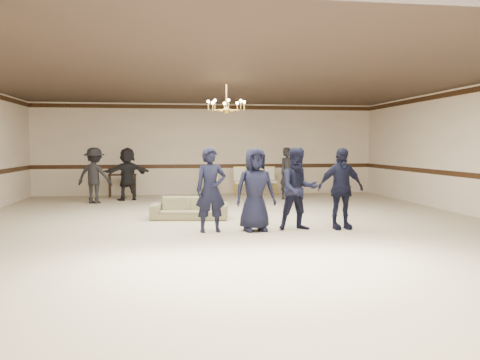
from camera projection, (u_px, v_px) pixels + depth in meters
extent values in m
cube|color=#BAA78F|center=(232.00, 226.00, 10.78)|extent=(12.00, 14.00, 0.01)
cube|color=black|center=(232.00, 76.00, 10.55)|extent=(12.00, 14.00, 0.01)
cube|color=beige|center=(207.00, 149.00, 17.58)|extent=(12.00, 0.01, 3.20)
cube|color=beige|center=(346.00, 164.00, 3.75)|extent=(12.00, 0.01, 3.20)
cube|color=#321A0F|center=(208.00, 166.00, 17.61)|extent=(12.00, 0.02, 0.14)
cube|color=#321A0F|center=(207.00, 107.00, 17.46)|extent=(12.00, 0.02, 0.14)
imported|color=black|center=(211.00, 190.00, 9.93)|extent=(0.66, 0.48, 1.69)
imported|color=black|center=(255.00, 189.00, 10.05)|extent=(0.89, 0.65, 1.69)
imported|color=black|center=(298.00, 189.00, 10.18)|extent=(0.85, 0.68, 1.69)
imported|color=black|center=(341.00, 188.00, 10.30)|extent=(1.02, 0.49, 1.69)
imported|color=#7E7C54|center=(190.00, 208.00, 11.72)|extent=(1.87, 0.95, 0.52)
imported|color=black|center=(95.00, 176.00, 14.86)|extent=(1.22, 0.93, 1.67)
imported|color=black|center=(127.00, 174.00, 15.67)|extent=(1.62, 1.09, 1.67)
imported|color=black|center=(288.00, 173.00, 15.99)|extent=(0.72, 0.60, 1.67)
cube|color=black|center=(122.00, 185.00, 16.70)|extent=(0.95, 0.44, 0.78)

